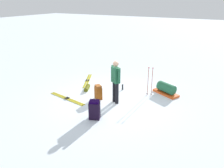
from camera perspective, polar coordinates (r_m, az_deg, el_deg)
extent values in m
plane|color=white|center=(8.91, 0.00, -4.19)|extent=(80.00, 80.00, 0.00)
cylinder|color=black|center=(8.63, 0.59, -1.99)|extent=(0.14, 0.14, 0.85)
cylinder|color=black|center=(8.47, 1.27, -2.46)|extent=(0.14, 0.14, 0.85)
cube|color=#1D5738|center=(8.28, 0.96, 2.37)|extent=(0.40, 0.37, 0.60)
cylinder|color=#1D5738|center=(8.47, 0.14, 3.03)|extent=(0.09, 0.09, 0.58)
cylinder|color=#1D5738|center=(8.08, 1.82, 2.08)|extent=(0.09, 0.09, 0.58)
sphere|color=tan|center=(8.15, 0.98, 5.29)|extent=(0.22, 0.22, 0.22)
cube|color=gold|center=(9.23, -11.41, -3.64)|extent=(1.92, 0.37, 0.02)
cube|color=black|center=(9.22, -11.42, -3.50)|extent=(0.15, 0.08, 0.03)
cube|color=gold|center=(9.17, -11.88, -3.84)|extent=(1.92, 0.37, 0.02)
cube|color=black|center=(9.16, -11.89, -3.70)|extent=(0.15, 0.08, 0.03)
cube|color=#B4A816|center=(10.99, -6.13, 0.86)|extent=(0.90, 1.73, 0.02)
cube|color=black|center=(10.99, -6.14, 0.98)|extent=(0.12, 0.15, 0.03)
cube|color=#B4A816|center=(11.01, -6.64, 0.87)|extent=(0.90, 1.73, 0.02)
cube|color=black|center=(11.00, -6.65, 0.99)|extent=(0.12, 0.15, 0.03)
cube|color=#8F4311|center=(8.94, -3.59, -2.35)|extent=(0.39, 0.36, 0.51)
cube|color=#98501F|center=(8.83, -3.63, -0.59)|extent=(0.35, 0.33, 0.08)
cube|color=black|center=(7.51, -4.58, -6.94)|extent=(0.44, 0.39, 0.60)
cube|color=black|center=(7.35, -4.66, -4.61)|extent=(0.39, 0.35, 0.08)
cylinder|color=maroon|center=(9.24, 10.35, 0.41)|extent=(0.02, 0.02, 1.19)
sphere|color=#A51919|center=(9.04, 10.62, 4.11)|extent=(0.05, 0.05, 0.05)
cylinder|color=black|center=(9.44, 10.14, -2.61)|extent=(0.07, 0.07, 0.01)
cylinder|color=maroon|center=(9.25, 9.35, 0.49)|extent=(0.02, 0.02, 1.19)
sphere|color=#A51919|center=(9.04, 9.59, 4.19)|extent=(0.05, 0.05, 0.05)
cylinder|color=black|center=(9.45, 9.16, -2.53)|extent=(0.07, 0.07, 0.01)
cube|color=#E0511C|center=(9.73, 13.85, -2.28)|extent=(1.22, 0.90, 0.09)
cylinder|color=#236240|center=(9.63, 13.98, -0.95)|extent=(0.89, 0.70, 0.40)
cylinder|color=#525613|center=(9.92, -6.51, -1.00)|extent=(0.38, 0.58, 0.18)
cylinder|color=black|center=(9.84, 2.76, -0.81)|extent=(0.07, 0.07, 0.26)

